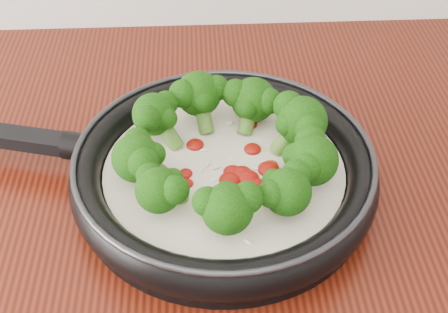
{
  "coord_description": "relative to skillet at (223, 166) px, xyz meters",
  "views": [
    {
      "loc": [
        0.07,
        0.64,
        1.37
      ],
      "look_at": [
        0.09,
        1.12,
        0.95
      ],
      "focal_mm": 48.91,
      "sensor_mm": 36.0,
      "label": 1
    }
  ],
  "objects": [
    {
      "name": "skillet",
      "position": [
        0.0,
        0.0,
        0.0
      ],
      "size": [
        0.54,
        0.4,
        0.09
      ],
      "color": "black",
      "rests_on": "counter"
    }
  ]
}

